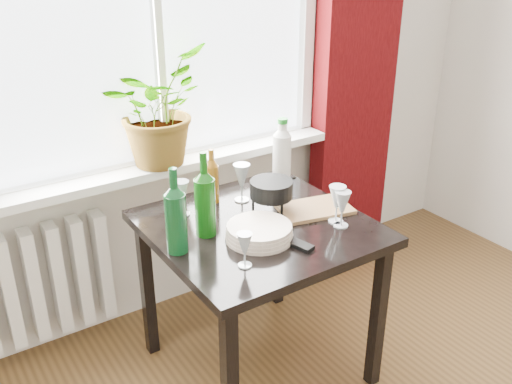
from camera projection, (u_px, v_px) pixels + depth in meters
windowsill at (171, 164)px, 2.71m from camera, size 1.72×0.20×0.04m
curtain at (358, 41)px, 3.04m from camera, size 0.50×0.12×2.56m
radiator at (22, 289)px, 2.54m from camera, size 0.80×0.10×0.55m
table at (258, 243)px, 2.37m from camera, size 0.85×0.85×0.74m
potted_plant at (156, 107)px, 2.56m from camera, size 0.63×0.63×0.53m
wine_bottle_left at (175, 210)px, 2.07m from camera, size 0.09×0.09×0.34m
wine_bottle_right at (205, 194)px, 2.19m from camera, size 0.09×0.09×0.35m
bottle_amber at (212, 176)px, 2.48m from camera, size 0.07×0.07×0.25m
cleaning_bottle at (282, 148)px, 2.70m from camera, size 0.10×0.10×0.31m
wineglass_front_right at (337, 204)px, 2.32m from camera, size 0.07×0.07×0.16m
wineglass_far_right at (342, 209)px, 2.28m from camera, size 0.09×0.09×0.16m
wineglass_back_center at (242, 182)px, 2.50m from camera, size 0.10×0.10×0.18m
wineglass_back_left at (182, 198)px, 2.38m from camera, size 0.08×0.08×0.16m
wineglass_front_left at (245, 250)px, 2.01m from camera, size 0.06×0.06×0.14m
plate_stack at (259, 232)px, 2.21m from camera, size 0.29×0.29×0.06m
fondue_pot at (271, 196)px, 2.41m from camera, size 0.27×0.25×0.14m
tv_remote at (295, 243)px, 2.18m from camera, size 0.08×0.16×0.02m
cutting_board at (315, 209)px, 2.44m from camera, size 0.34×0.25×0.02m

